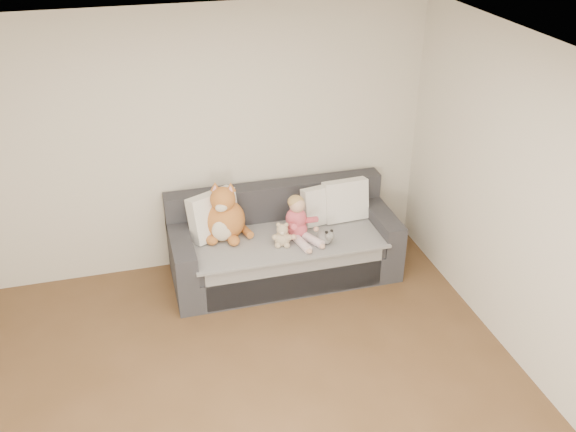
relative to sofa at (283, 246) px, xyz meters
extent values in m
plane|color=white|center=(-0.71, -2.06, 2.29)|extent=(5.00, 5.00, 0.00)
plane|color=beige|center=(-0.71, 0.44, 0.99)|extent=(4.50, 0.00, 4.50)
plane|color=beige|center=(1.54, -2.06, 0.99)|extent=(0.00, 5.00, 5.00)
cube|color=#26262A|center=(0.00, -0.04, -0.16)|extent=(2.20, 0.90, 0.30)
cube|color=#26262A|center=(0.00, -0.07, 0.07)|extent=(1.90, 0.80, 0.15)
cube|color=#26262A|center=(0.00, 0.31, 0.34)|extent=(2.20, 0.20, 0.40)
cube|color=#26262A|center=(-1.00, -0.04, 0.14)|extent=(0.20, 0.90, 0.30)
cube|color=#26262A|center=(1.00, -0.04, 0.14)|extent=(0.20, 0.90, 0.30)
cube|color=#98999B|center=(0.00, -0.09, 0.15)|extent=(1.85, 0.88, 0.02)
cube|color=#98999B|center=(0.00, -0.48, -0.08)|extent=(1.70, 0.02, 0.41)
cube|color=white|center=(-0.66, 0.11, 0.39)|extent=(0.53, 0.41, 0.46)
cube|color=white|center=(0.43, 0.09, 0.35)|extent=(0.44, 0.26, 0.39)
cube|color=white|center=(0.67, 0.09, 0.37)|extent=(0.46, 0.23, 0.43)
ellipsoid|color=#DF4F6D|center=(0.10, -0.13, 0.24)|extent=(0.21, 0.17, 0.17)
ellipsoid|color=#DF4F6D|center=(0.10, -0.12, 0.37)|extent=(0.20, 0.17, 0.22)
ellipsoid|color=#DBAA8C|center=(0.10, -0.14, 0.52)|extent=(0.15, 0.15, 0.15)
ellipsoid|color=tan|center=(0.10, -0.12, 0.54)|extent=(0.16, 0.16, 0.12)
cylinder|color=#DF4F6D|center=(0.03, -0.22, 0.35)|extent=(0.06, 0.21, 0.14)
cylinder|color=#DF4F6D|center=(0.22, -0.16, 0.35)|extent=(0.17, 0.20, 0.14)
ellipsoid|color=#DBAA8C|center=(0.02, -0.31, 0.27)|extent=(0.05, 0.05, 0.05)
ellipsoid|color=#DBAA8C|center=(0.27, -0.22, 0.27)|extent=(0.05, 0.05, 0.05)
cylinder|color=#E5B2C6|center=(0.10, -0.32, 0.20)|extent=(0.13, 0.27, 0.09)
cylinder|color=#E5B2C6|center=(0.22, -0.28, 0.20)|extent=(0.19, 0.27, 0.09)
ellipsoid|color=#DBAA8C|center=(0.13, -0.45, 0.19)|extent=(0.06, 0.08, 0.04)
ellipsoid|color=#DBAA8C|center=(0.27, -0.40, 0.19)|extent=(0.06, 0.08, 0.04)
ellipsoid|color=#BA6629|center=(-0.56, 0.06, 0.34)|extent=(0.40, 0.34, 0.42)
ellipsoid|color=beige|center=(-0.60, -0.06, 0.31)|extent=(0.21, 0.09, 0.23)
ellipsoid|color=#BA6629|center=(-0.57, 0.03, 0.58)|extent=(0.24, 0.24, 0.24)
ellipsoid|color=beige|center=(-0.60, -0.06, 0.55)|extent=(0.11, 0.07, 0.08)
cone|color=#BA6629|center=(-0.63, 0.10, 0.70)|extent=(0.12, 0.12, 0.08)
cone|color=pink|center=(-0.63, 0.08, 0.69)|extent=(0.07, 0.07, 0.05)
cone|color=#BA6629|center=(-0.49, 0.05, 0.70)|extent=(0.12, 0.12, 0.08)
cone|color=pink|center=(-0.49, 0.04, 0.69)|extent=(0.07, 0.07, 0.05)
ellipsoid|color=#BA6629|center=(-0.71, -0.05, 0.21)|extent=(0.11, 0.14, 0.09)
ellipsoid|color=#BA6629|center=(-0.51, -0.12, 0.21)|extent=(0.11, 0.14, 0.09)
cylinder|color=#BA6629|center=(-0.37, 0.05, 0.21)|extent=(0.12, 0.28, 0.10)
ellipsoid|color=tan|center=(-0.07, -0.24, 0.23)|extent=(0.15, 0.13, 0.15)
ellipsoid|color=tan|center=(-0.07, -0.25, 0.34)|extent=(0.11, 0.11, 0.11)
ellipsoid|color=tan|center=(-0.10, -0.23, 0.38)|extent=(0.04, 0.04, 0.04)
ellipsoid|color=tan|center=(-0.03, -0.25, 0.38)|extent=(0.04, 0.04, 0.04)
ellipsoid|color=beige|center=(-0.08, -0.29, 0.33)|extent=(0.04, 0.04, 0.04)
ellipsoid|color=tan|center=(-0.14, -0.24, 0.26)|extent=(0.06, 0.06, 0.06)
ellipsoid|color=tan|center=(-0.01, -0.28, 0.26)|extent=(0.06, 0.06, 0.06)
ellipsoid|color=tan|center=(-0.12, -0.27, 0.19)|extent=(0.06, 0.06, 0.06)
ellipsoid|color=tan|center=(-0.04, -0.30, 0.19)|extent=(0.06, 0.06, 0.06)
ellipsoid|color=white|center=(0.33, -0.30, 0.23)|extent=(0.14, 0.18, 0.13)
ellipsoid|color=white|center=(0.35, -0.39, 0.28)|extent=(0.09, 0.09, 0.09)
ellipsoid|color=black|center=(0.32, -0.38, 0.32)|extent=(0.03, 0.03, 0.03)
ellipsoid|color=black|center=(0.37, -0.37, 0.32)|extent=(0.03, 0.03, 0.03)
cylinder|color=#453899|center=(-0.04, -0.15, 0.21)|extent=(0.08, 0.08, 0.08)
cone|color=#3D9E68|center=(-0.04, -0.15, 0.26)|extent=(0.07, 0.07, 0.03)
cylinder|color=#3D9E68|center=(-0.08, -0.14, 0.21)|extent=(0.02, 0.02, 0.06)
cylinder|color=#3D9E68|center=(0.00, -0.17, 0.21)|extent=(0.02, 0.02, 0.06)
camera|label=1|loc=(-1.38, -5.24, 3.36)|focal=40.00mm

